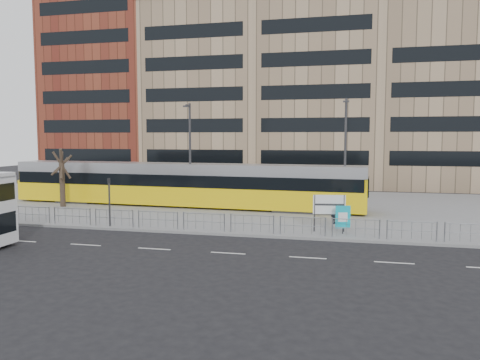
% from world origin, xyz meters
% --- Properties ---
extents(ground, '(120.00, 120.00, 0.00)m').
position_xyz_m(ground, '(0.00, 0.00, 0.00)').
color(ground, black).
rests_on(ground, ground).
extents(plaza, '(64.00, 24.00, 0.15)m').
position_xyz_m(plaza, '(0.00, 12.00, 0.07)').
color(plaza, gray).
rests_on(plaza, ground).
extents(kerb, '(64.00, 0.25, 0.17)m').
position_xyz_m(kerb, '(0.00, 0.05, 0.07)').
color(kerb, gray).
rests_on(kerb, ground).
extents(building_row, '(70.40, 18.40, 31.20)m').
position_xyz_m(building_row, '(1.55, 34.27, 12.91)').
color(building_row, brown).
rests_on(building_row, ground).
extents(pedestrian_barrier, '(32.07, 0.07, 1.10)m').
position_xyz_m(pedestrian_barrier, '(2.00, 0.50, 0.98)').
color(pedestrian_barrier, gray).
rests_on(pedestrian_barrier, plaza).
extents(road_markings, '(62.00, 0.12, 0.01)m').
position_xyz_m(road_markings, '(1.00, -4.00, 0.01)').
color(road_markings, white).
rests_on(road_markings, ground).
extents(tram, '(30.09, 4.37, 3.53)m').
position_xyz_m(tram, '(-5.72, 9.94, 1.92)').
color(tram, yellow).
rests_on(tram, plaza).
extents(station_sign, '(1.93, 0.36, 2.23)m').
position_xyz_m(station_sign, '(6.75, 1.93, 1.70)').
color(station_sign, '#2D2D30').
rests_on(station_sign, plaza).
extents(ad_panel, '(0.87, 0.32, 1.66)m').
position_xyz_m(ad_panel, '(7.57, 1.46, 1.13)').
color(ad_panel, '#2D2D30').
rests_on(ad_panel, plaza).
extents(pedestrian, '(0.52, 0.70, 1.73)m').
position_xyz_m(pedestrian, '(6.99, 4.69, 1.01)').
color(pedestrian, black).
rests_on(pedestrian, plaza).
extents(traffic_light_west, '(0.23, 0.25, 3.10)m').
position_xyz_m(traffic_light_west, '(-7.00, 0.50, 2.12)').
color(traffic_light_west, '#2D2D30').
rests_on(traffic_light_west, plaza).
extents(lamp_post_west, '(0.45, 1.04, 8.38)m').
position_xyz_m(lamp_post_west, '(-4.59, 9.18, 4.72)').
color(lamp_post_west, '#2D2D30').
rests_on(lamp_post_west, plaza).
extents(lamp_post_east, '(0.45, 1.04, 8.58)m').
position_xyz_m(lamp_post_east, '(7.56, 9.58, 4.81)').
color(lamp_post_east, '#2D2D30').
rests_on(lamp_post_east, plaza).
extents(bare_tree, '(4.32, 4.32, 6.86)m').
position_xyz_m(bare_tree, '(-15.02, 7.40, 5.03)').
color(bare_tree, '#31251B').
rests_on(bare_tree, plaza).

